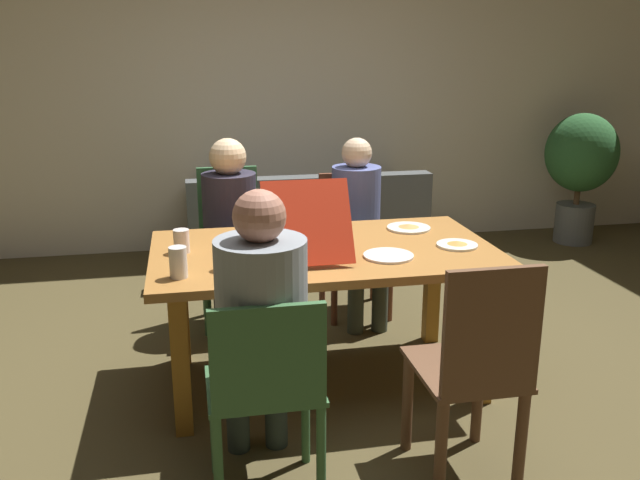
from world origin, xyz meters
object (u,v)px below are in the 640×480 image
at_px(plate_2, 457,244).
at_px(drinking_glass_1, 247,249).
at_px(chair_1, 352,236).
at_px(drinking_glass_2, 178,262).
at_px(chair_0, 230,243).
at_px(potted_plant, 581,162).
at_px(person_0, 231,218).
at_px(chair_2, 266,388).
at_px(chair_3, 474,372).
at_px(dining_table, 324,266).
at_px(plate_0, 409,227).
at_px(drinking_glass_3, 227,259).
at_px(plate_1, 388,256).
at_px(couch, 304,228).
at_px(person_2, 260,318).
at_px(pizza_box_0, 299,238).
at_px(person_1, 359,215).
at_px(drinking_glass_0, 182,241).

distance_m(plate_2, drinking_glass_1, 1.07).
distance_m(chair_1, drinking_glass_2, 1.72).
relative_size(chair_1, plate_2, 4.34).
xyz_separation_m(chair_0, potted_plant, (3.13, 1.17, 0.21)).
distance_m(person_0, chair_2, 1.76).
bearing_deg(chair_3, chair_0, 112.78).
height_order(chair_1, potted_plant, potted_plant).
height_order(dining_table, plate_0, plate_0).
xyz_separation_m(chair_0, person_0, (-0.00, -0.13, 0.19)).
relative_size(drinking_glass_3, potted_plant, 0.09).
relative_size(plate_1, drinking_glass_2, 1.74).
height_order(chair_2, plate_2, chair_2).
distance_m(chair_3, drinking_glass_1, 1.21).
bearing_deg(couch, chair_3, -87.27).
height_order(person_2, chair_3, person_2).
relative_size(person_0, couch, 0.64).
relative_size(chair_1, plate_1, 3.71).
xyz_separation_m(chair_2, plate_0, (0.94, 1.21, 0.24)).
xyz_separation_m(person_0, chair_1, (0.80, 0.17, -0.21)).
distance_m(person_0, plate_1, 1.22).
xyz_separation_m(pizza_box_0, couch, (0.37, 1.99, -0.50)).
bearing_deg(chair_0, person_1, -8.16).
bearing_deg(chair_2, plate_1, 47.17).
bearing_deg(pizza_box_0, person_2, -109.31).
bearing_deg(drinking_glass_3, plate_0, 25.98).
distance_m(plate_2, potted_plant, 3.01).
relative_size(plate_2, drinking_glass_0, 1.79).
relative_size(chair_0, drinking_glass_3, 9.74).
bearing_deg(person_0, plate_1, -55.78).
xyz_separation_m(person_1, couch, (-0.14, 1.18, -0.40)).
distance_m(drinking_glass_0, drinking_glass_1, 0.35).
distance_m(chair_0, person_2, 1.76).
bearing_deg(couch, person_0, -118.87).
distance_m(person_2, chair_3, 0.85).
height_order(person_1, drinking_glass_3, person_1).
xyz_separation_m(person_0, drinking_glass_2, (-0.30, -1.11, 0.10)).
distance_m(dining_table, couch, 2.05).
distance_m(plate_1, drinking_glass_3, 0.77).
bearing_deg(drinking_glass_2, drinking_glass_3, 17.41).
distance_m(chair_1, plate_2, 1.14).
xyz_separation_m(chair_0, drinking_glass_2, (-0.30, -1.24, 0.29)).
xyz_separation_m(plate_0, drinking_glass_3, (-1.03, -0.50, 0.04)).
height_order(chair_3, couch, chair_3).
bearing_deg(drinking_glass_1, drinking_glass_0, 150.12).
xyz_separation_m(drinking_glass_0, drinking_glass_1, (0.30, -0.17, -0.01)).
height_order(plate_0, drinking_glass_1, drinking_glass_1).
height_order(person_1, plate_2, person_1).
distance_m(pizza_box_0, drinking_glass_1, 0.30).
bearing_deg(person_2, chair_3, -11.75).
distance_m(plate_0, drinking_glass_3, 1.15).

